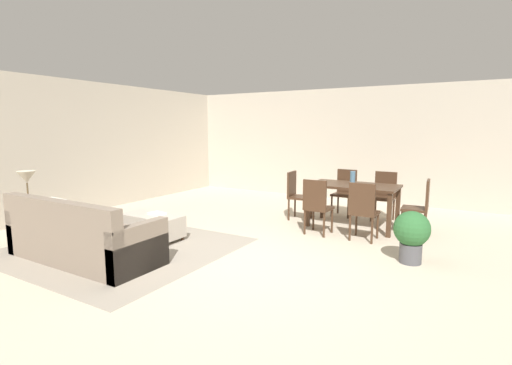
{
  "coord_description": "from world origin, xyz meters",
  "views": [
    {
      "loc": [
        2.55,
        -4.1,
        1.74
      ],
      "look_at": [
        -0.71,
        1.43,
        0.82
      ],
      "focal_mm": 26.5,
      "sensor_mm": 36.0,
      "label": 1
    }
  ],
  "objects_px": {
    "side_table": "(30,213)",
    "dining_chair_near_left": "(317,204)",
    "dining_table": "(353,190)",
    "dining_chair_head_east": "(421,204)",
    "couch": "(81,239)",
    "book_on_ottoman": "(157,213)",
    "vase_centerpiece": "(353,178)",
    "table_lamp": "(27,179)",
    "potted_plant": "(412,233)",
    "ottoman_table": "(152,225)",
    "dining_chair_far_right": "(384,193)",
    "dining_chair_near_right": "(363,208)",
    "dining_chair_head_west": "(296,192)",
    "dining_chair_far_left": "(345,190)"
  },
  "relations": [
    {
      "from": "table_lamp",
      "to": "vase_centerpiece",
      "type": "height_order",
      "value": "table_lamp"
    },
    {
      "from": "couch",
      "to": "book_on_ottoman",
      "type": "distance_m",
      "value": 1.26
    },
    {
      "from": "dining_chair_far_right",
      "to": "dining_chair_head_west",
      "type": "height_order",
      "value": "same"
    },
    {
      "from": "table_lamp",
      "to": "dining_table",
      "type": "xyz_separation_m",
      "value": [
        4.0,
        3.42,
        -0.33
      ]
    },
    {
      "from": "ottoman_table",
      "to": "dining_chair_far_left",
      "type": "height_order",
      "value": "dining_chair_far_left"
    },
    {
      "from": "table_lamp",
      "to": "potted_plant",
      "type": "xyz_separation_m",
      "value": [
        5.18,
        2.0,
        -0.59
      ]
    },
    {
      "from": "vase_centerpiece",
      "to": "dining_table",
      "type": "bearing_deg",
      "value": 46.87
    },
    {
      "from": "dining_chair_far_right",
      "to": "dining_chair_head_east",
      "type": "height_order",
      "value": "same"
    },
    {
      "from": "dining_chair_head_west",
      "to": "dining_chair_near_left",
      "type": "bearing_deg",
      "value": -48.18
    },
    {
      "from": "dining_chair_far_left",
      "to": "dining_chair_head_east",
      "type": "height_order",
      "value": "same"
    },
    {
      "from": "side_table",
      "to": "potted_plant",
      "type": "distance_m",
      "value": 5.55
    },
    {
      "from": "dining_chair_far_left",
      "to": "dining_chair_far_right",
      "type": "relative_size",
      "value": 1.0
    },
    {
      "from": "dining_chair_head_west",
      "to": "side_table",
      "type": "bearing_deg",
      "value": -130.01
    },
    {
      "from": "ottoman_table",
      "to": "table_lamp",
      "type": "distance_m",
      "value": 1.98
    },
    {
      "from": "couch",
      "to": "vase_centerpiece",
      "type": "xyz_separation_m",
      "value": [
        2.58,
        3.52,
        0.59
      ]
    },
    {
      "from": "table_lamp",
      "to": "dining_chair_far_right",
      "type": "relative_size",
      "value": 0.57
    },
    {
      "from": "dining_chair_head_east",
      "to": "dining_chair_far_right",
      "type": "bearing_deg",
      "value": 133.52
    },
    {
      "from": "dining_chair_head_east",
      "to": "dining_chair_far_left",
      "type": "bearing_deg",
      "value": 152.32
    },
    {
      "from": "table_lamp",
      "to": "book_on_ottoman",
      "type": "distance_m",
      "value": 1.99
    },
    {
      "from": "dining_chair_head_east",
      "to": "side_table",
      "type": "bearing_deg",
      "value": -145.92
    },
    {
      "from": "dining_table",
      "to": "potted_plant",
      "type": "xyz_separation_m",
      "value": [
        1.19,
        -1.43,
        -0.26
      ]
    },
    {
      "from": "ottoman_table",
      "to": "dining_table",
      "type": "height_order",
      "value": "dining_table"
    },
    {
      "from": "dining_chair_head_west",
      "to": "dining_table",
      "type": "bearing_deg",
      "value": -1.12
    },
    {
      "from": "dining_chair_near_left",
      "to": "dining_chair_near_right",
      "type": "relative_size",
      "value": 1.0
    },
    {
      "from": "dining_chair_near_right",
      "to": "vase_centerpiece",
      "type": "height_order",
      "value": "vase_centerpiece"
    },
    {
      "from": "side_table",
      "to": "dining_chair_far_left",
      "type": "height_order",
      "value": "dining_chair_far_left"
    },
    {
      "from": "dining_table",
      "to": "dining_chair_head_east",
      "type": "distance_m",
      "value": 1.11
    },
    {
      "from": "side_table",
      "to": "dining_chair_near_right",
      "type": "bearing_deg",
      "value": 31.13
    },
    {
      "from": "book_on_ottoman",
      "to": "potted_plant",
      "type": "height_order",
      "value": "potted_plant"
    },
    {
      "from": "dining_chair_head_east",
      "to": "dining_table",
      "type": "bearing_deg",
      "value": -178.6
    },
    {
      "from": "dining_chair_near_left",
      "to": "table_lamp",
      "type": "bearing_deg",
      "value": -144.32
    },
    {
      "from": "ottoman_table",
      "to": "dining_chair_far_left",
      "type": "relative_size",
      "value": 1.11
    },
    {
      "from": "dining_chair_near_left",
      "to": "vase_centerpiece",
      "type": "distance_m",
      "value": 0.94
    },
    {
      "from": "table_lamp",
      "to": "dining_chair_near_left",
      "type": "relative_size",
      "value": 0.57
    },
    {
      "from": "ottoman_table",
      "to": "dining_table",
      "type": "distance_m",
      "value": 3.47
    },
    {
      "from": "side_table",
      "to": "dining_chair_near_left",
      "type": "height_order",
      "value": "dining_chair_near_left"
    },
    {
      "from": "vase_centerpiece",
      "to": "book_on_ottoman",
      "type": "height_order",
      "value": "vase_centerpiece"
    },
    {
      "from": "ottoman_table",
      "to": "dining_chair_head_east",
      "type": "xyz_separation_m",
      "value": [
        3.62,
        2.38,
        0.3
      ]
    },
    {
      "from": "couch",
      "to": "table_lamp",
      "type": "xyz_separation_m",
      "value": [
        -1.4,
        0.11,
        0.7
      ]
    },
    {
      "from": "dining_chair_head_east",
      "to": "potted_plant",
      "type": "relative_size",
      "value": 1.34
    },
    {
      "from": "dining_chair_head_east",
      "to": "dining_chair_head_west",
      "type": "relative_size",
      "value": 1.0
    },
    {
      "from": "dining_chair_near_left",
      "to": "potted_plant",
      "type": "xyz_separation_m",
      "value": [
        1.55,
        -0.61,
        -0.12
      ]
    },
    {
      "from": "ottoman_table",
      "to": "dining_chair_near_left",
      "type": "xyz_separation_m",
      "value": [
        2.16,
        1.54,
        0.3
      ]
    },
    {
      "from": "potted_plant",
      "to": "dining_chair_near_left",
      "type": "bearing_deg",
      "value": 158.31
    },
    {
      "from": "dining_chair_head_east",
      "to": "dining_chair_head_west",
      "type": "height_order",
      "value": "same"
    },
    {
      "from": "couch",
      "to": "book_on_ottoman",
      "type": "relative_size",
      "value": 8.5
    },
    {
      "from": "table_lamp",
      "to": "dining_chair_near_right",
      "type": "bearing_deg",
      "value": 31.13
    },
    {
      "from": "table_lamp",
      "to": "potted_plant",
      "type": "bearing_deg",
      "value": 21.07
    },
    {
      "from": "dining_chair_far_left",
      "to": "book_on_ottoman",
      "type": "xyz_separation_m",
      "value": [
        -2.06,
        -3.11,
        -0.11
      ]
    },
    {
      "from": "couch",
      "to": "dining_chair_far_right",
      "type": "xyz_separation_m",
      "value": [
        2.96,
        4.34,
        0.23
      ]
    }
  ]
}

